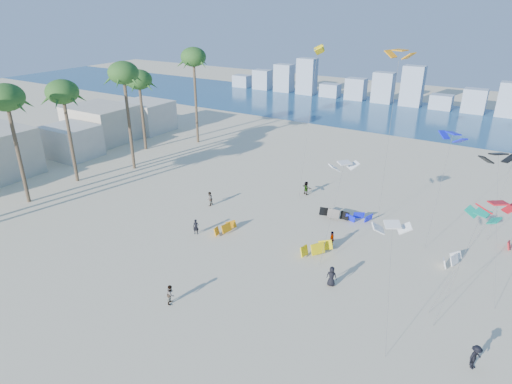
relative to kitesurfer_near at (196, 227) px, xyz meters
The scene contains 10 objects.
ground 13.21m from the kitesurfer_near, 81.24° to the right, with size 220.00×220.00×0.00m, color beige.
ocean 59.00m from the kitesurfer_near, 88.05° to the left, with size 220.00×220.00×0.00m, color navy.
kitesurfer_near is the anchor object (origin of this frame).
kitesurfer_mid 10.65m from the kitesurfer_near, 61.23° to the right, with size 0.76×0.59×1.56m, color gray.
kitesurfers_far 13.66m from the kitesurfer_near, 18.93° to the left, with size 33.77×19.76×1.71m.
grounded_kites 15.44m from the kitesurfer_near, 27.73° to the left, with size 26.50×14.61×1.07m.
flying_kites 22.53m from the kitesurfer_near, 29.70° to the left, with size 23.10×25.37×17.05m.
palm_row 23.66m from the kitesurfer_near, behind, with size 8.56×44.80×14.61m.
beachfront_buildings 32.68m from the kitesurfer_near, 166.21° to the left, with size 11.50×43.00×6.00m.
distant_skyline 69.01m from the kitesurfer_near, 89.32° to the left, with size 85.00×3.00×8.40m.
Camera 1 is at (22.66, -15.88, 20.85)m, focal length 30.83 mm.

